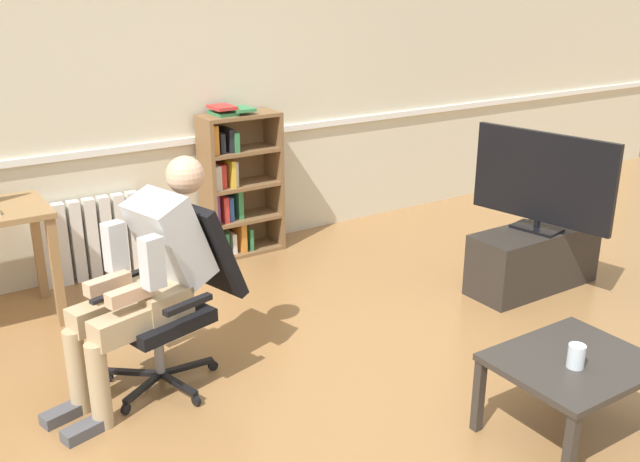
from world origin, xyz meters
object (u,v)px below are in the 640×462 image
at_px(coffee_table, 573,369).
at_px(drinking_glass, 576,356).
at_px(tv_screen, 542,180).
at_px(tv_stand, 533,259).
at_px(radiator, 92,239).
at_px(person_seated, 147,276).
at_px(office_chair, 178,288).
at_px(bookshelf, 235,184).

distance_m(coffee_table, drinking_glass, 0.13).
bearing_deg(tv_screen, tv_stand, 90.00).
bearing_deg(tv_stand, drinking_glass, -133.95).
height_order(tv_screen, drinking_glass, tv_screen).
relative_size(tv_stand, drinking_glass, 8.87).
bearing_deg(radiator, person_seated, -95.73).
relative_size(radiator, office_chair, 0.73).
relative_size(person_seated, coffee_table, 1.72).
bearing_deg(drinking_glass, radiator, 111.79).
xyz_separation_m(tv_stand, tv_screen, (0.00, 0.00, 0.58)).
distance_m(office_chair, tv_screen, 2.57).
distance_m(tv_stand, drinking_glass, 1.86).
bearing_deg(person_seated, drinking_glass, 28.32).
height_order(office_chair, tv_screen, tv_screen).
bearing_deg(person_seated, coffee_table, 30.26).
height_order(radiator, tv_screen, tv_screen).
xyz_separation_m(person_seated, coffee_table, (1.50, -1.48, -0.29)).
bearing_deg(coffee_table, drinking_glass, -139.72).
relative_size(bookshelf, coffee_table, 1.67).
distance_m(office_chair, tv_stand, 2.57).
relative_size(office_chair, tv_screen, 0.96).
relative_size(coffee_table, drinking_glass, 6.42).
height_order(radiator, tv_stand, radiator).
xyz_separation_m(bookshelf, person_seated, (-1.28, -1.56, 0.09)).
relative_size(bookshelf, radiator, 1.67).
height_order(bookshelf, person_seated, person_seated).
relative_size(radiator, tv_screen, 0.70).
relative_size(office_chair, person_seated, 0.80).
height_order(radiator, coffee_table, radiator).
bearing_deg(tv_screen, office_chair, 73.40).
bearing_deg(tv_screen, bookshelf, 28.22).
bearing_deg(coffee_table, bookshelf, 94.07).
bearing_deg(drinking_glass, office_chair, 128.79).
height_order(person_seated, coffee_table, person_seated).
distance_m(bookshelf, radiator, 1.15).
bearing_deg(bookshelf, person_seated, -129.34).
xyz_separation_m(office_chair, coffee_table, (1.32, -1.53, -0.16)).
relative_size(office_chair, coffee_table, 1.37).
relative_size(radiator, person_seated, 0.58).
distance_m(office_chair, drinking_glass, 2.02).
xyz_separation_m(radiator, person_seated, (-0.17, -1.67, 0.35)).
bearing_deg(drinking_glass, coffee_table, 40.28).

